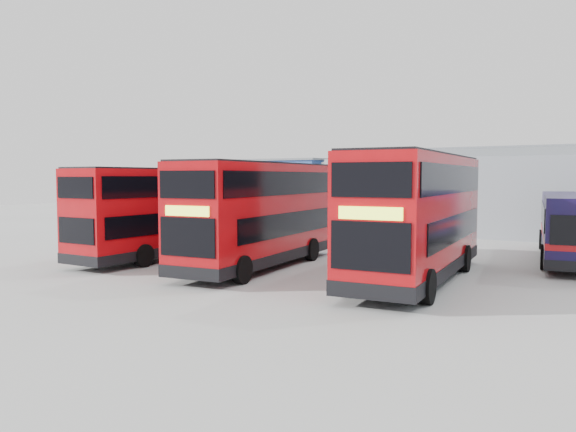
{
  "coord_description": "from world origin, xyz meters",
  "views": [
    {
      "loc": [
        11.74,
        -20.78,
        3.77
      ],
      "look_at": [
        -0.92,
        -0.53,
        2.1
      ],
      "focal_mm": 35.0,
      "sensor_mm": 36.0,
      "label": 1
    }
  ],
  "objects": [
    {
      "name": "ground_plane",
      "position": [
        0.0,
        0.0,
        0.0
      ],
      "size": [
        120.0,
        120.0,
        0.0
      ],
      "primitive_type": "plane",
      "color": "#A9A8A3",
      "rests_on": "ground"
    },
    {
      "name": "double_decker_left",
      "position": [
        -6.84,
        -1.82,
        2.07
      ],
      "size": [
        2.63,
        9.9,
        4.16
      ],
      "rotation": [
        0.0,
        0.0,
        3.16
      ],
      "color": "#B30A0F",
      "rests_on": "ground"
    },
    {
      "name": "panel_van",
      "position": [
        -15.03,
        13.79,
        1.2
      ],
      "size": [
        2.32,
        5.02,
        2.15
      ],
      "rotation": [
        0.0,
        0.0,
        0.05
      ],
      "color": "white",
      "rests_on": "ground"
    },
    {
      "name": "office_block",
      "position": [
        -14.0,
        17.99,
        2.58
      ],
      "size": [
        12.3,
        8.32,
        5.12
      ],
      "color": "navy",
      "rests_on": "ground"
    },
    {
      "name": "single_decker_blue",
      "position": [
        9.35,
        7.16,
        1.48
      ],
      "size": [
        4.09,
        11.25,
        2.99
      ],
      "rotation": [
        0.0,
        0.0,
        3.29
      ],
      "color": "#0F0C36",
      "rests_on": "ground"
    },
    {
      "name": "double_decker_right",
      "position": [
        5.01,
        -1.12,
        2.28
      ],
      "size": [
        3.55,
        11.01,
        4.58
      ],
      "rotation": [
        0.0,
        0.0,
        0.09
      ],
      "color": "#B30A0F",
      "rests_on": "ground"
    },
    {
      "name": "double_decker_centre",
      "position": [
        -1.53,
        -1.66,
        2.17
      ],
      "size": [
        3.56,
        10.51,
        4.36
      ],
      "rotation": [
        0.0,
        0.0,
        0.11
      ],
      "color": "#B30A0F",
      "rests_on": "ground"
    },
    {
      "name": "maintenance_shed",
      "position": [
        8.0,
        20.0,
        2.6
      ],
      "size": [
        30.5,
        12.0,
        5.89
      ],
      "color": "#90969D",
      "rests_on": "ground"
    }
  ]
}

